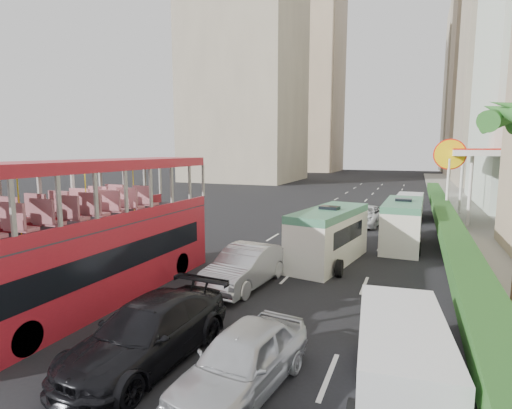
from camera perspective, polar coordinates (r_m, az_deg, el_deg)
The scene contains 18 objects.
ground_plane at distance 13.03m, azimuth -0.47°, elevation -16.74°, with size 200.00×200.00×0.00m, color black.
double_decker_bus at distance 15.46m, azimuth -21.56°, elevation -3.49°, with size 2.50×11.00×5.06m, color #B01B28.
car_silver_lane_a at distance 16.37m, azimuth -1.52°, elevation -11.49°, with size 1.69×4.84×1.59m, color silver.
car_silver_lane_b at distance 10.01m, azimuth -1.88°, elevation -24.95°, with size 1.73×4.30×1.47m, color silver.
car_black at distance 11.43m, azimuth -15.00°, elevation -20.74°, with size 2.17×5.34×1.55m, color black.
van_asset at distance 30.00m, azimuth 15.24°, elevation -2.85°, with size 2.30×4.98×1.38m, color silver.
minibus_near at distance 19.50m, azimuth 10.36°, elevation -4.46°, with size 1.97×5.90×2.61m, color silver.
minibus_far at distance 23.89m, azimuth 20.19°, elevation -2.61°, with size 1.94×5.81×2.57m, color silver.
panel_van_near at distance 9.78m, azimuth 20.04°, elevation -20.26°, with size 1.78×4.45×1.78m, color silver.
panel_van_far at distance 33.77m, azimuth 21.06°, elevation -0.29°, with size 1.90×4.75×1.90m, color silver.
sidewalk at distance 36.62m, azimuth 28.71°, elevation -1.50°, with size 6.00×120.00×0.18m, color #99968C.
kerb_wall at distance 25.45m, azimuth 25.36°, elevation -3.66°, with size 0.30×44.00×1.00m, color silver.
hedge at distance 25.31m, azimuth 25.47°, elevation -1.77°, with size 1.10×44.00×0.70m, color #2D6626.
shell_station at distance 34.49m, azimuth 31.03°, elevation 2.28°, with size 6.50×8.00×5.50m, color silver.
tower_far_a at distance 95.24m, azimuth 30.53°, elevation 16.82°, with size 14.00×14.00×44.00m, color tan.
tower_far_b at distance 116.54m, azimuth 28.84°, elevation 14.08°, with size 14.00×14.00×40.00m, color tan.
tower_left_a at distance 74.74m, azimuth -1.52°, elevation 23.82°, with size 18.00×18.00×52.00m, color tan.
tower_left_b at distance 105.84m, azimuth 7.46°, elevation 17.34°, with size 16.00×16.00×46.00m, color tan.
Camera 1 is at (4.52, -10.95, 5.42)m, focal length 28.00 mm.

